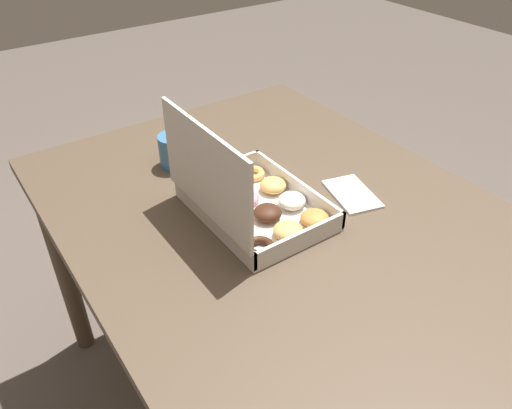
% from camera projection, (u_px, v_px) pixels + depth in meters
% --- Properties ---
extents(ground_plane, '(8.00, 8.00, 0.00)m').
position_uv_depth(ground_plane, '(283.00, 409.00, 1.53)').
color(ground_plane, '#564C44').
extents(dining_table, '(1.29, 0.92, 0.73)m').
position_uv_depth(dining_table, '(292.00, 251.00, 1.16)').
color(dining_table, '#4C3D2D').
rests_on(dining_table, ground_plane).
extents(donut_box, '(0.33, 0.25, 0.25)m').
position_uv_depth(donut_box, '(247.00, 200.00, 1.10)').
color(donut_box, silver).
rests_on(donut_box, dining_table).
extents(coffee_mug, '(0.08, 0.08, 0.09)m').
position_uv_depth(coffee_mug, '(175.00, 150.00, 1.28)').
color(coffee_mug, teal).
rests_on(coffee_mug, dining_table).
extents(paper_napkin, '(0.16, 0.12, 0.01)m').
position_uv_depth(paper_napkin, '(353.00, 195.00, 1.19)').
color(paper_napkin, white).
rests_on(paper_napkin, dining_table).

